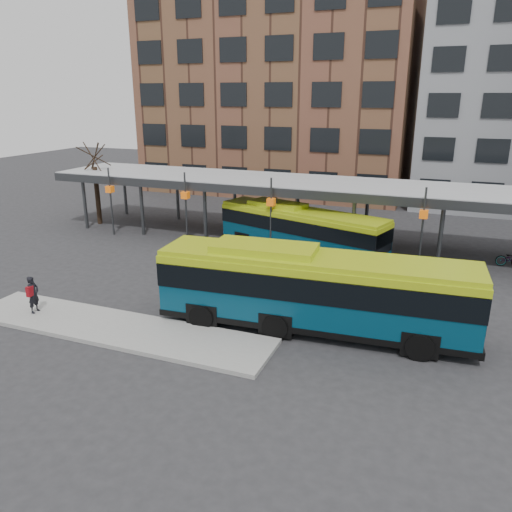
{
  "coord_description": "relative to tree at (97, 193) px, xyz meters",
  "views": [
    {
      "loc": [
        7.15,
        -18.84,
        9.63
      ],
      "look_at": [
        -1.62,
        3.61,
        1.8
      ],
      "focal_mm": 35.0,
      "sensor_mm": 36.0,
      "label": 1
    }
  ],
  "objects": [
    {
      "name": "ground",
      "position": [
        18.0,
        -12.0,
        -2.43
      ],
      "size": [
        120.0,
        120.0,
        0.0
      ],
      "primitive_type": "plane",
      "color": "#28282B",
      "rests_on": "ground"
    },
    {
      "name": "boarding_island",
      "position": [
        12.5,
        -15.0,
        -2.34
      ],
      "size": [
        14.0,
        3.0,
        0.18
      ],
      "primitive_type": "cube",
      "color": "gray",
      "rests_on": "ground"
    },
    {
      "name": "canopy",
      "position": [
        17.94,
        0.87,
        1.47
      ],
      "size": [
        40.0,
        6.53,
        4.8
      ],
      "color": "#999B9E",
      "rests_on": "ground"
    },
    {
      "name": "tree",
      "position": [
        0.0,
        0.0,
        0.0
      ],
      "size": [
        1.64,
        1.64,
        5.6
      ],
      "color": "black",
      "rests_on": "ground"
    },
    {
      "name": "building_brick",
      "position": [
        8.0,
        20.0,
        8.57
      ],
      "size": [
        26.0,
        14.0,
        22.0
      ],
      "primitive_type": "cube",
      "color": "brown",
      "rests_on": "ground"
    },
    {
      "name": "bus_front",
      "position": [
        20.3,
        -11.87,
        -0.55
      ],
      "size": [
        13.29,
        3.67,
        3.62
      ],
      "rotation": [
        0.0,
        0.0,
        0.07
      ],
      "color": "#06354C",
      "rests_on": "ground"
    },
    {
      "name": "bus_rear",
      "position": [
        16.75,
        -1.64,
        -0.83
      ],
      "size": [
        11.37,
        5.55,
        3.08
      ],
      "rotation": [
        0.0,
        0.0,
        -0.3
      ],
      "color": "#06354C",
      "rests_on": "ground"
    },
    {
      "name": "pedestrian",
      "position": [
        8.22,
        -15.11,
        -1.38
      ],
      "size": [
        0.46,
        0.67,
        1.71
      ],
      "rotation": [
        0.0,
        0.0,
        1.65
      ],
      "color": "black",
      "rests_on": "boarding_island"
    }
  ]
}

